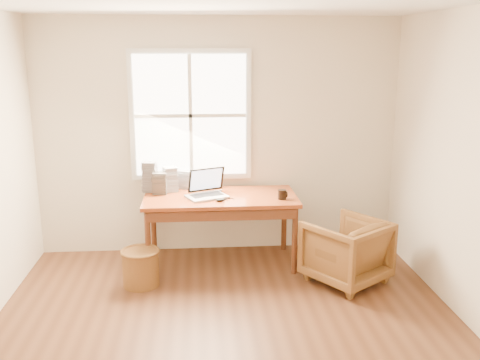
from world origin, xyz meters
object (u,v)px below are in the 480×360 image
object	(u,v)px
laptop	(207,185)
wicker_stool	(141,268)
armchair	(346,251)
coffee_mug	(282,194)
desk	(220,198)
cd_stack_a	(170,179)

from	to	relation	value
laptop	wicker_stool	bearing A→B (deg)	-169.22
armchair	wicker_stool	bearing A→B (deg)	-37.26
wicker_stool	coffee_mug	size ratio (longest dim) A/B	3.59
armchair	wicker_stool	xyz separation A→B (m)	(-2.02, 0.07, -0.14)
armchair	coffee_mug	bearing A→B (deg)	-69.83
desk	cd_stack_a	xyz separation A→B (m)	(-0.53, 0.22, 0.16)
wicker_stool	laptop	bearing A→B (deg)	34.15
laptop	coffee_mug	world-z (taller)	laptop
coffee_mug	cd_stack_a	distance (m)	1.22
wicker_stool	desk	bearing A→B (deg)	32.06
wicker_stool	armchair	bearing A→B (deg)	-1.92
wicker_stool	coffee_mug	bearing A→B (deg)	13.10
desk	laptop	size ratio (longest dim) A/B	4.13
desk	laptop	xyz separation A→B (m)	(-0.14, -0.06, 0.16)
armchair	laptop	xyz separation A→B (m)	(-1.35, 0.52, 0.57)
desk	cd_stack_a	world-z (taller)	cd_stack_a
coffee_mug	cd_stack_a	xyz separation A→B (m)	(-1.16, 0.39, 0.09)
cd_stack_a	laptop	bearing A→B (deg)	-35.85
desk	coffee_mug	world-z (taller)	coffee_mug
laptop	cd_stack_a	size ratio (longest dim) A/B	1.43
wicker_stool	cd_stack_a	bearing A→B (deg)	69.24
wicker_stool	cd_stack_a	world-z (taller)	cd_stack_a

